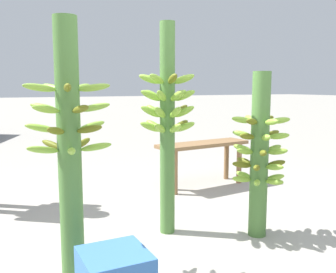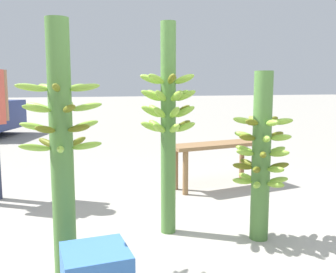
{
  "view_description": "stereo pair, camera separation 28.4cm",
  "coord_description": "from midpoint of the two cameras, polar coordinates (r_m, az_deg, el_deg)",
  "views": [
    {
      "loc": [
        -1.2,
        -2.05,
        1.16
      ],
      "look_at": [
        0.05,
        0.48,
        0.78
      ],
      "focal_mm": 40.0,
      "sensor_mm": 36.0,
      "label": 1
    },
    {
      "loc": [
        -0.94,
        -2.16,
        1.16
      ],
      "look_at": [
        0.05,
        0.48,
        0.78
      ],
      "focal_mm": 40.0,
      "sensor_mm": 36.0,
      "label": 2
    }
  ],
  "objects": [
    {
      "name": "market_bench",
      "position": [
        4.35,
        3.48,
        -2.27
      ],
      "size": [
        1.15,
        0.43,
        0.52
      ],
      "rotation": [
        0.0,
        0.0,
        0.1
      ],
      "color": "olive",
      "rests_on": "ground_plane"
    },
    {
      "name": "banana_stalk_center",
      "position": [
        2.89,
        -2.91,
        2.4
      ],
      "size": [
        0.45,
        0.45,
        1.65
      ],
      "color": "#4C7A38",
      "rests_on": "ground_plane"
    },
    {
      "name": "banana_stalk_right",
      "position": [
        2.91,
        11.08,
        -2.62
      ],
      "size": [
        0.44,
        0.44,
        1.27
      ],
      "color": "#4C7A38",
      "rests_on": "ground_plane"
    },
    {
      "name": "ground_plane",
      "position": [
        2.63,
        0.53,
        -18.58
      ],
      "size": [
        80.0,
        80.0,
        0.0
      ],
      "primitive_type": "plane",
      "color": "#9E998E"
    },
    {
      "name": "banana_stalk_left",
      "position": [
        2.3,
        -18.27,
        -1.48
      ],
      "size": [
        0.5,
        0.5,
        1.56
      ],
      "color": "#4C7A38",
      "rests_on": "ground_plane"
    }
  ]
}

